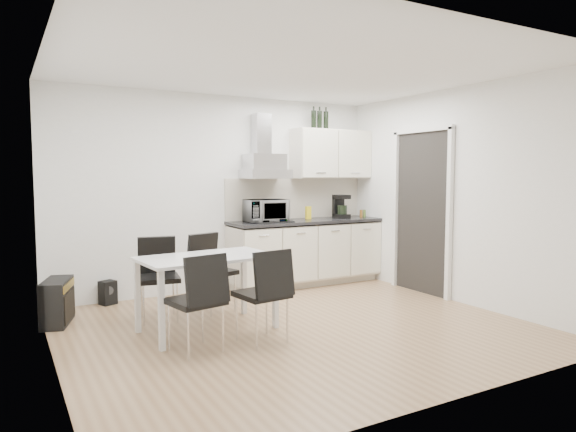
% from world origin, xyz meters
% --- Properties ---
extents(ground, '(4.50, 4.50, 0.00)m').
position_xyz_m(ground, '(0.00, 0.00, 0.00)').
color(ground, '#A27F5B').
rests_on(ground, ground).
extents(wall_back, '(4.50, 0.10, 2.60)m').
position_xyz_m(wall_back, '(0.00, 2.00, 1.30)').
color(wall_back, white).
rests_on(wall_back, ground).
extents(wall_front, '(4.50, 0.10, 2.60)m').
position_xyz_m(wall_front, '(0.00, -2.00, 1.30)').
color(wall_front, white).
rests_on(wall_front, ground).
extents(wall_left, '(0.10, 4.00, 2.60)m').
position_xyz_m(wall_left, '(-2.25, 0.00, 1.30)').
color(wall_left, white).
rests_on(wall_left, ground).
extents(wall_right, '(0.10, 4.00, 2.60)m').
position_xyz_m(wall_right, '(2.25, 0.00, 1.30)').
color(wall_right, white).
rests_on(wall_right, ground).
extents(ceiling, '(4.50, 4.50, 0.00)m').
position_xyz_m(ceiling, '(0.00, 0.00, 2.60)').
color(ceiling, white).
rests_on(ceiling, wall_back).
extents(doorway, '(0.08, 1.04, 2.10)m').
position_xyz_m(doorway, '(2.21, 0.55, 1.05)').
color(doorway, white).
rests_on(doorway, ground).
extents(kitchenette, '(2.22, 0.64, 2.52)m').
position_xyz_m(kitchenette, '(1.18, 1.73, 0.83)').
color(kitchenette, beige).
rests_on(kitchenette, ground).
extents(dining_table, '(1.36, 0.86, 0.75)m').
position_xyz_m(dining_table, '(-0.82, 0.35, 0.66)').
color(dining_table, white).
rests_on(dining_table, ground).
extents(chair_far_left, '(0.52, 0.57, 0.88)m').
position_xyz_m(chair_far_left, '(-1.15, 0.94, 0.44)').
color(chair_far_left, black).
rests_on(chair_far_left, ground).
extents(chair_far_right, '(0.57, 0.61, 0.88)m').
position_xyz_m(chair_far_right, '(-0.51, 0.99, 0.44)').
color(chair_far_right, black).
rests_on(chair_far_right, ground).
extents(chair_near_left, '(0.53, 0.57, 0.88)m').
position_xyz_m(chair_near_left, '(-1.13, -0.19, 0.44)').
color(chair_near_left, black).
rests_on(chair_near_left, ground).
extents(chair_near_right, '(0.50, 0.55, 0.88)m').
position_xyz_m(chair_near_right, '(-0.51, -0.24, 0.44)').
color(chair_near_right, black).
rests_on(chair_near_right, ground).
extents(guitar_amp, '(0.40, 0.61, 0.47)m').
position_xyz_m(guitar_amp, '(-2.11, 1.31, 0.23)').
color(guitar_amp, black).
rests_on(guitar_amp, ground).
extents(floor_speaker, '(0.22, 0.21, 0.29)m').
position_xyz_m(floor_speaker, '(-1.51, 1.90, 0.14)').
color(floor_speaker, black).
rests_on(floor_speaker, ground).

